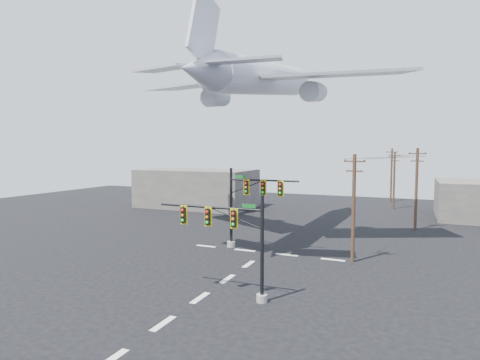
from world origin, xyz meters
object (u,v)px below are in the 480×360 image
at_px(utility_pole_a, 354,206).
at_px(utility_pole_b, 416,187).
at_px(signal_mast_near, 234,239).
at_px(airliner, 263,79).
at_px(utility_pole_d, 391,174).
at_px(signal_mast_far, 247,204).
at_px(utility_pole_c, 394,179).

xyz_separation_m(utility_pole_a, utility_pole_b, (4.78, 16.39, 0.29)).
bearing_deg(signal_mast_near, airliner, 104.67).
height_order(signal_mast_near, utility_pole_d, utility_pole_d).
height_order(signal_mast_near, airliner, airliner).
distance_m(signal_mast_far, airliner, 13.98).
bearing_deg(signal_mast_far, airliner, 97.02).
bearing_deg(utility_pole_a, utility_pole_c, 98.40).
height_order(signal_mast_far, utility_pole_d, utility_pole_d).
relative_size(utility_pole_c, airliner, 0.28).
bearing_deg(signal_mast_far, utility_pole_c, 70.63).
bearing_deg(airliner, utility_pole_b, -56.89).
distance_m(signal_mast_near, utility_pole_a, 12.53).
relative_size(signal_mast_near, utility_pole_b, 0.79).
bearing_deg(utility_pole_b, signal_mast_far, -121.66).
height_order(signal_mast_far, airliner, airliner).
relative_size(signal_mast_near, airliner, 0.23).
bearing_deg(utility_pole_b, airliner, -137.55).
distance_m(utility_pole_a, utility_pole_b, 17.07).
distance_m(utility_pole_b, utility_pole_d, 26.11).
height_order(utility_pole_c, airliner, airliner).
bearing_deg(utility_pole_c, signal_mast_near, -76.53).
xyz_separation_m(utility_pole_c, airliner, (-12.15, -25.91, 11.98)).
relative_size(signal_mast_far, airliner, 0.23).
bearing_deg(utility_pole_d, utility_pole_a, -94.58).
height_order(utility_pole_c, utility_pole_d, utility_pole_d).
bearing_deg(utility_pole_a, signal_mast_near, -105.45).
bearing_deg(signal_mast_near, signal_mast_far, 108.63).
xyz_separation_m(signal_mast_near, utility_pole_b, (10.43, 27.54, 1.18)).
height_order(utility_pole_a, airliner, airliner).
relative_size(utility_pole_a, utility_pole_c, 0.99).
bearing_deg(utility_pole_c, utility_pole_b, -56.59).
height_order(signal_mast_far, utility_pole_b, utility_pole_b).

